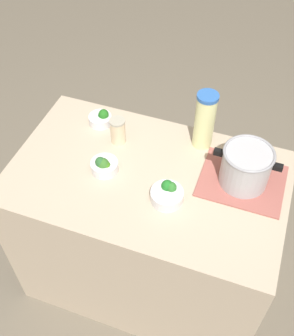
{
  "coord_description": "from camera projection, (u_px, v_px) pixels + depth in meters",
  "views": [
    {
      "loc": [
        0.4,
        -1.1,
        2.27
      ],
      "look_at": [
        0.0,
        0.0,
        0.94
      ],
      "focal_mm": 44.74,
      "sensor_mm": 36.0,
      "label": 1
    }
  ],
  "objects": [
    {
      "name": "mason_jar",
      "position": [
        118.0,
        131.0,
        1.9
      ],
      "size": [
        0.07,
        0.07,
        0.13
      ],
      "color": "beige",
      "rests_on": "counter_slab"
    },
    {
      "name": "lemonade_pitcher",
      "position": [
        205.0,
        120.0,
        1.83
      ],
      "size": [
        0.09,
        0.09,
        0.28
      ],
      "color": "#EEF3A5",
      "rests_on": "counter_slab"
    },
    {
      "name": "dish_cloth",
      "position": [
        242.0,
        181.0,
        1.78
      ],
      "size": [
        0.35,
        0.29,
        0.01
      ],
      "primitive_type": "cube",
      "color": "#A85B52",
      "rests_on": "counter_slab"
    },
    {
      "name": "counter_slab",
      "position": [
        147.0,
        232.0,
        2.14
      ],
      "size": [
        1.21,
        0.73,
        0.89
      ],
      "primitive_type": "cube",
      "color": "#C1AD92",
      "rests_on": "ground_plane"
    },
    {
      "name": "ground_plane",
      "position": [
        147.0,
        273.0,
        2.47
      ],
      "size": [
        8.0,
        8.0,
        0.0
      ],
      "primitive_type": "plane",
      "color": "#716757"
    },
    {
      "name": "broccoli_bowl_front",
      "position": [
        167.0,
        194.0,
        1.7
      ],
      "size": [
        0.14,
        0.14,
        0.08
      ],
      "color": "silver",
      "rests_on": "counter_slab"
    },
    {
      "name": "cooking_pot",
      "position": [
        246.0,
        166.0,
        1.71
      ],
      "size": [
        0.28,
        0.21,
        0.17
      ],
      "color": "#B7B7BC",
      "rests_on": "dish_cloth"
    },
    {
      "name": "broccoli_bowl_back",
      "position": [
        101.0,
        118.0,
        2.01
      ],
      "size": [
        0.11,
        0.11,
        0.08
      ],
      "color": "silver",
      "rests_on": "counter_slab"
    },
    {
      "name": "broccoli_bowl_center",
      "position": [
        104.0,
        165.0,
        1.81
      ],
      "size": [
        0.12,
        0.12,
        0.08
      ],
      "color": "silver",
      "rests_on": "counter_slab"
    }
  ]
}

